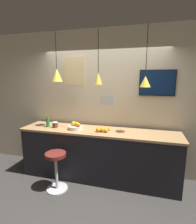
{
  "coord_description": "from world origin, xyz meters",
  "views": [
    {
      "loc": [
        0.85,
        -2.42,
        1.96
      ],
      "look_at": [
        0.0,
        0.63,
        1.33
      ],
      "focal_mm": 28.0,
      "sensor_mm": 36.0,
      "label": 1
    }
  ],
  "objects_px": {
    "spread_jar": "(55,125)",
    "mounted_tv": "(157,83)",
    "fruit_bowl": "(76,126)",
    "bar_stool": "(56,164)",
    "juice_bottle": "(48,122)"
  },
  "relations": [
    {
      "from": "fruit_bowl",
      "to": "juice_bottle",
      "type": "distance_m",
      "value": 0.6
    },
    {
      "from": "spread_jar",
      "to": "mounted_tv",
      "type": "relative_size",
      "value": 0.17
    },
    {
      "from": "mounted_tv",
      "to": "fruit_bowl",
      "type": "bearing_deg",
      "value": -163.74
    },
    {
      "from": "bar_stool",
      "to": "juice_bottle",
      "type": "height_order",
      "value": "juice_bottle"
    },
    {
      "from": "bar_stool",
      "to": "fruit_bowl",
      "type": "relative_size",
      "value": 2.5
    },
    {
      "from": "bar_stool",
      "to": "spread_jar",
      "type": "xyz_separation_m",
      "value": [
        -0.26,
        0.5,
        0.56
      ]
    },
    {
      "from": "fruit_bowl",
      "to": "mounted_tv",
      "type": "height_order",
      "value": "mounted_tv"
    },
    {
      "from": "spread_jar",
      "to": "juice_bottle",
      "type": "bearing_deg",
      "value": 180.0
    },
    {
      "from": "bar_stool",
      "to": "spread_jar",
      "type": "height_order",
      "value": "spread_jar"
    },
    {
      "from": "spread_jar",
      "to": "fruit_bowl",
      "type": "bearing_deg",
      "value": -0.1
    },
    {
      "from": "juice_bottle",
      "to": "spread_jar",
      "type": "distance_m",
      "value": 0.17
    },
    {
      "from": "bar_stool",
      "to": "mounted_tv",
      "type": "xyz_separation_m",
      "value": [
        1.63,
        0.92,
        1.39
      ]
    },
    {
      "from": "fruit_bowl",
      "to": "mounted_tv",
      "type": "relative_size",
      "value": 0.43
    },
    {
      "from": "juice_bottle",
      "to": "mounted_tv",
      "type": "distance_m",
      "value": 2.25
    },
    {
      "from": "fruit_bowl",
      "to": "spread_jar",
      "type": "xyz_separation_m",
      "value": [
        -0.44,
        0.0,
        -0.0
      ]
    }
  ]
}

